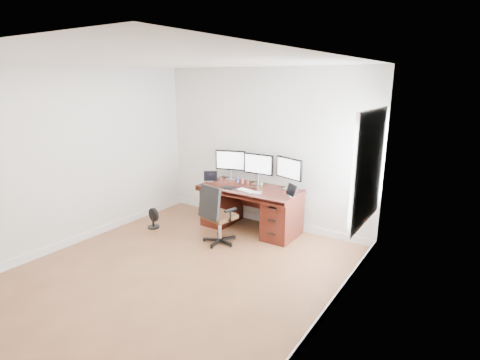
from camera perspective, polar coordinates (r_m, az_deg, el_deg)
The scene contains 19 objects.
ground at distance 5.20m, azimuth -9.44°, elevation -13.81°, with size 4.50×4.50×0.00m, color brown.
back_wall at distance 6.48m, azimuth 3.67°, elevation 4.85°, with size 4.00×0.10×2.70m, color silver.
right_wall at distance 3.76m, azimuth 13.81°, elevation -2.97°, with size 0.10×4.50×2.70m.
desk at distance 6.37m, azimuth 1.65°, elevation -4.13°, with size 1.70×0.80×0.75m.
office_chair at distance 5.87m, azimuth -3.44°, elevation -6.76°, with size 0.60×0.60×0.96m.
floor_fan at distance 6.67m, azimuth -13.11°, elevation -5.73°, with size 0.24×0.21×0.35m.
monitor_left at distance 6.68m, azimuth -1.46°, elevation 2.88°, with size 0.54×0.20×0.53m.
monitor_center at distance 6.38m, azimuth 2.82°, elevation 2.28°, with size 0.55×0.15×0.53m.
monitor_right at distance 6.11m, azimuth 7.50°, elevation 1.60°, with size 0.53×0.21×0.53m.
tablet_left at distance 6.62m, azimuth -4.55°, elevation 0.49°, with size 0.23×0.19×0.19m.
tablet_right at distance 5.81m, azimuth 7.80°, elevation -1.66°, with size 0.23×0.19×0.19m.
keyboard at distance 6.05m, azimuth 0.94°, elevation -1.61°, with size 0.31×0.13×0.01m, color white.
trackpad at distance 5.95m, azimuth 2.64°, elevation -1.93°, with size 0.13×0.13×0.01m, color silver.
drawing_tablet at distance 6.23m, azimuth -1.84°, elevation -1.17°, with size 0.23×0.14×0.01m, color black.
phone at distance 6.23m, azimuth 1.94°, elevation -1.17°, with size 0.12×0.06×0.01m, color black.
figurine_blue at distance 6.53m, azimuth -0.33°, elevation 0.01°, with size 0.04×0.04×0.09m.
figurine_pink at distance 6.47m, azimuth 0.43°, elevation -0.12°, with size 0.04×0.04×0.09m.
figurine_brown at distance 6.42m, azimuth 1.19°, elevation -0.25°, with size 0.04×0.04×0.09m.
figurine_yellow at distance 6.28m, azimuth 3.31°, elevation -0.61°, with size 0.04×0.04×0.09m.
Camera 1 is at (3.17, -3.29, 2.49)m, focal length 28.00 mm.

